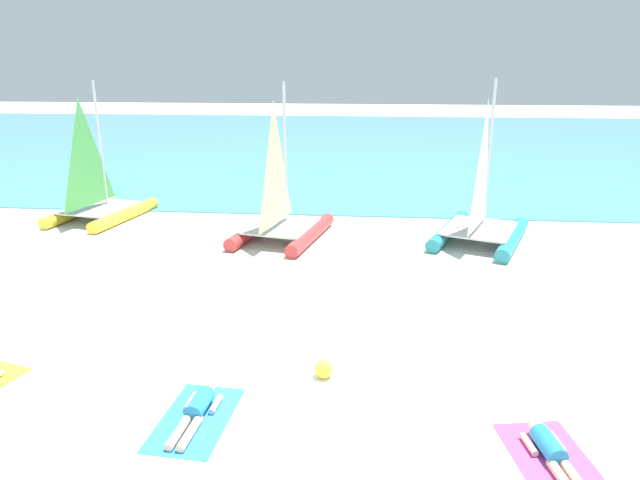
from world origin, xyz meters
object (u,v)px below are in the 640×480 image
at_px(sailboat_red, 281,217).
at_px(sunbather_right, 553,453).
at_px(towel_middle, 196,419).
at_px(sailboat_yellow, 98,200).
at_px(sailboat_teal, 480,219).
at_px(beach_ball, 324,369).
at_px(towel_right, 554,463).
at_px(sunbather_middle, 197,410).

distance_m(sailboat_red, sunbather_right, 11.65).
bearing_deg(sunbather_right, towel_middle, 164.79).
bearing_deg(towel_middle, sunbather_right, -5.08).
bearing_deg(towel_middle, sailboat_yellow, 121.92).
xyz_separation_m(sailboat_teal, beach_ball, (-4.28, -8.50, -0.59)).
relative_size(towel_right, sunbather_right, 1.21).
bearing_deg(towel_right, sailboat_red, 118.67).
bearing_deg(sailboat_teal, beach_ball, -95.07).
bearing_deg(beach_ball, sunbather_right, -28.92).
xyz_separation_m(sailboat_yellow, sailboat_teal, (13.38, -1.51, 0.02)).
bearing_deg(towel_middle, sunbather_middle, 85.54).
distance_m(sailboat_yellow, sunbather_right, 17.38).
xyz_separation_m(towel_middle, beach_ball, (1.96, 1.45, 0.16)).
bearing_deg(sailboat_yellow, towel_middle, -47.22).
xyz_separation_m(towel_right, beach_ball, (-3.51, 2.00, 0.16)).
distance_m(sailboat_teal, sailboat_red, 6.38).
xyz_separation_m(sailboat_teal, sailboat_red, (-6.37, -0.24, -0.02)).
height_order(sailboat_red, beach_ball, sailboat_red).
xyz_separation_m(sailboat_teal, sunbather_middle, (-6.23, -9.89, -0.62)).
height_order(sailboat_teal, towel_right, sailboat_teal).
xyz_separation_m(sailboat_yellow, sunbather_middle, (7.14, -11.39, -0.60)).
xyz_separation_m(sunbather_middle, beach_ball, (1.96, 1.38, 0.04)).
height_order(sunbather_middle, towel_right, sunbather_middle).
bearing_deg(sailboat_yellow, sailboat_red, -3.16).
height_order(sailboat_yellow, sunbather_middle, sailboat_yellow).
bearing_deg(sailboat_teal, sunbather_middle, -100.60).
xyz_separation_m(towel_middle, towel_right, (5.48, -0.55, 0.00)).
bearing_deg(sailboat_teal, sunbather_right, -72.61).
distance_m(sailboat_red, towel_middle, 9.74).
bearing_deg(sailboat_red, sailboat_teal, 14.39).
height_order(towel_right, sunbather_right, sunbather_right).
height_order(sailboat_red, towel_middle, sailboat_red).
height_order(sailboat_yellow, sailboat_red, sailboat_red).
xyz_separation_m(sailboat_yellow, beach_ball, (9.10, -10.01, -0.56)).
xyz_separation_m(sailboat_teal, towel_middle, (-6.24, -9.95, -0.75)).
relative_size(towel_middle, beach_ball, 5.62).
bearing_deg(sunbather_middle, towel_right, -1.98).
relative_size(sunbather_middle, beach_ball, 4.63).
height_order(sailboat_teal, sailboat_red, sailboat_teal).
distance_m(towel_middle, beach_ball, 2.44).
relative_size(sailboat_red, sunbather_middle, 3.16).
xyz_separation_m(sailboat_yellow, sunbather_right, (12.60, -11.95, -0.60)).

